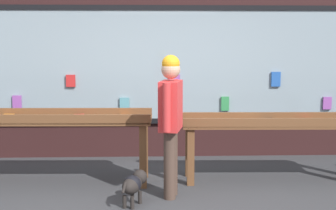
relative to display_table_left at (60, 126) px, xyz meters
name	(u,v)px	position (x,y,z in m)	size (l,w,h in m)	color
ground_plane	(170,204)	(1.38, -0.91, -0.75)	(40.00, 40.00, 0.00)	#38383A
shopfront_facade	(167,46)	(1.44, 1.48, 1.02)	(7.76, 0.29, 3.61)	#331919
display_table_left	(60,126)	(0.00, 0.00, 0.00)	(2.38, 0.72, 0.94)	brown
display_table_right	(272,129)	(2.77, 0.00, -0.06)	(2.38, 0.65, 0.87)	brown
person_browsing	(171,115)	(1.41, -0.64, 0.23)	(0.31, 0.65, 1.67)	#4C382D
small_dog	(134,184)	(0.98, -0.91, -0.51)	(0.32, 0.50, 0.36)	black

